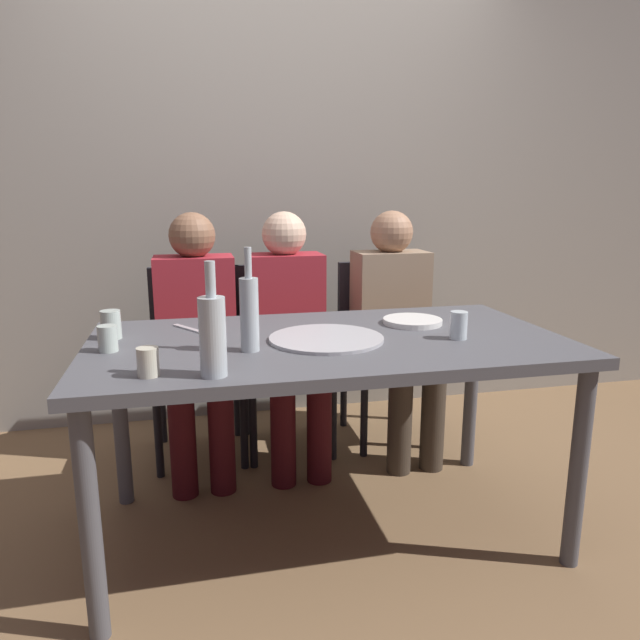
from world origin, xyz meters
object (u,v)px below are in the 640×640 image
chair_right (385,338)px  pizza_tray (326,338)px  chair_middle (284,344)px  guest_in_beanie (288,326)px  short_glass (148,362)px  tumbler_far (108,339)px  guest_in_sweater (197,330)px  wine_glass (111,325)px  chair_left (198,349)px  dining_table (328,359)px  plate_stack (413,321)px  beer_bottle (213,334)px  tumbler_near (459,325)px  wine_bottle (249,312)px  table_knife (191,329)px  guest_by_wall (396,320)px

chair_right → pizza_tray: bearing=59.1°
chair_middle → guest_in_beanie: 0.20m
chair_middle → chair_right: size_ratio=1.00×
short_glass → chair_right: 1.61m
tumbler_far → guest_in_sweater: size_ratio=0.07×
wine_glass → chair_left: chair_left is taller
pizza_tray → chair_right: 1.04m
pizza_tray → chair_middle: 0.90m
dining_table → guest_in_sweater: guest_in_sweater is taller
guest_in_beanie → wine_glass: bearing=36.5°
short_glass → chair_left: (0.14, 1.15, -0.28)m
short_glass → plate_stack: bearing=25.0°
beer_bottle → guest_in_beanie: (0.39, 1.03, -0.24)m
pizza_tray → chair_middle: size_ratio=0.45×
beer_bottle → tumbler_far: beer_bottle is taller
chair_middle → beer_bottle: bearing=72.0°
tumbler_far → short_glass: 0.33m
tumbler_far → chair_right: bearing=34.5°
beer_bottle → guest_in_beanie: size_ratio=0.28×
beer_bottle → plate_stack: (0.79, 0.49, -0.11)m
short_glass → plate_stack: size_ratio=0.36×
tumbler_far → chair_middle: 1.15m
tumbler_near → wine_glass: size_ratio=0.97×
beer_bottle → chair_left: 1.24m
pizza_tray → beer_bottle: beer_bottle is taller
chair_middle → tumbler_near: bearing=116.3°
wine_bottle → dining_table: bearing=20.0°
short_glass → guest_in_sweater: (0.14, 1.00, -0.15)m
chair_middle → dining_table: bearing=91.9°
tumbler_far → table_knife: size_ratio=0.39×
tumbler_near → guest_in_beanie: size_ratio=0.08×
pizza_tray → chair_right: chair_right is taller
guest_by_wall → table_knife: bearing=25.4°
wine_glass → chair_middle: 1.03m
tumbler_far → chair_left: size_ratio=0.10×
tumbler_far → guest_in_sweater: guest_in_sweater is taller
tumbler_far → guest_by_wall: size_ratio=0.07×
dining_table → pizza_tray: (-0.01, -0.03, 0.08)m
wine_bottle → wine_glass: size_ratio=3.34×
wine_bottle → beer_bottle: (-0.13, -0.24, -0.01)m
beer_bottle → tumbler_near: size_ratio=3.32×
wine_bottle → wine_glass: bearing=150.1°
guest_in_sweater → guest_in_beanie: size_ratio=1.00×
tumbler_far → plate_stack: 1.12m
beer_bottle → guest_by_wall: (0.92, 1.03, -0.24)m
table_knife → plate_stack: bearing=-128.8°
dining_table → pizza_tray: bearing=-116.8°
dining_table → chair_right: size_ratio=1.84×
chair_left → guest_in_beanie: size_ratio=0.77×
guest_in_sweater → chair_middle: bearing=-160.3°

